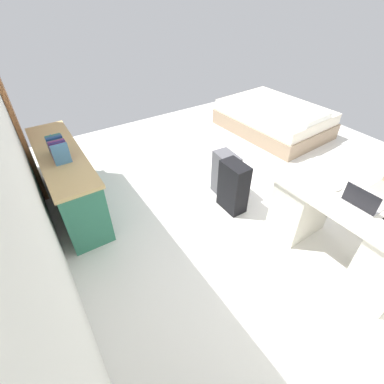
% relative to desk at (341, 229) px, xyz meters
% --- Properties ---
extents(ground_plane, '(6.04, 6.04, 0.00)m').
position_rel_desk_xyz_m(ground_plane, '(1.33, -0.02, -0.39)').
color(ground_plane, silver).
extents(wall_back, '(4.66, 0.10, 2.54)m').
position_rel_desk_xyz_m(wall_back, '(1.33, 2.49, 0.88)').
color(wall_back, silver).
rests_on(wall_back, ground_plane).
extents(door_wooden, '(0.88, 0.05, 2.04)m').
position_rel_desk_xyz_m(door_wooden, '(3.11, 2.41, 0.63)').
color(door_wooden, brown).
rests_on(door_wooden, ground_plane).
extents(desk, '(1.46, 0.70, 0.75)m').
position_rel_desk_xyz_m(desk, '(0.00, 0.00, 0.00)').
color(desk, silver).
rests_on(desk, ground_plane).
extents(credenza, '(1.80, 0.48, 0.79)m').
position_rel_desk_xyz_m(credenza, '(2.34, 2.11, 0.01)').
color(credenza, '#2D7056').
rests_on(credenza, ground_plane).
extents(bed, '(1.98, 1.52, 0.58)m').
position_rel_desk_xyz_m(bed, '(2.52, -1.68, -0.15)').
color(bed, gray).
rests_on(bed, ground_plane).
extents(suitcase_black, '(0.36, 0.22, 0.66)m').
position_rel_desk_xyz_m(suitcase_black, '(1.19, 0.41, -0.06)').
color(suitcase_black, black).
rests_on(suitcase_black, ground_plane).
extents(suitcase_spare_grey, '(0.37, 0.24, 0.62)m').
position_rel_desk_xyz_m(suitcase_spare_grey, '(1.47, 0.32, -0.08)').
color(suitcase_spare_grey, '#4C4C51').
rests_on(suitcase_spare_grey, ground_plane).
extents(laptop, '(0.32, 0.23, 0.21)m').
position_rel_desk_xyz_m(laptop, '(-0.06, -0.00, 0.41)').
color(laptop, '#B7B7BC').
rests_on(laptop, desk).
extents(computer_mouse, '(0.06, 0.10, 0.03)m').
position_rel_desk_xyz_m(computer_mouse, '(0.20, -0.04, 0.37)').
color(computer_mouse, white).
rests_on(computer_mouse, desk).
extents(book_row, '(0.35, 0.17, 0.23)m').
position_rel_desk_xyz_m(book_row, '(2.22, 2.11, 0.51)').
color(book_row, teal).
rests_on(book_row, credenza).
extents(figurine_small, '(0.08, 0.08, 0.11)m').
position_rel_desk_xyz_m(figurine_small, '(2.66, 2.11, 0.46)').
color(figurine_small, '#4C7FBF').
rests_on(figurine_small, credenza).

